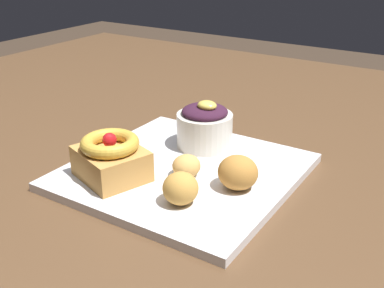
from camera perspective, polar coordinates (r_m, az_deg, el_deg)
dining_table at (r=0.84m, az=2.52°, el=-3.20°), size 1.49×1.09×0.73m
front_plate at (r=0.65m, az=-0.96°, el=-3.36°), size 0.29×0.29×0.01m
cake_slice at (r=0.62m, az=-9.77°, el=-1.65°), size 0.11×0.10×0.06m
berry_ramekin at (r=0.70m, az=1.54°, el=2.20°), size 0.08×0.08×0.07m
fritter_front at (r=0.59m, az=5.57°, el=-3.44°), size 0.05×0.05×0.04m
fritter_middle at (r=0.55m, az=-1.40°, el=-5.37°), size 0.04×0.04×0.04m
fritter_back at (r=0.62m, az=-0.67°, el=-2.66°), size 0.04×0.04×0.03m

